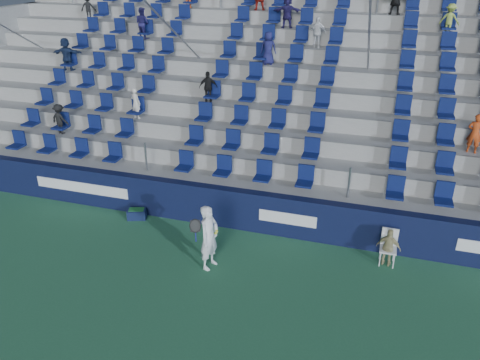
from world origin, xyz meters
name	(u,v)px	position (x,y,z in m)	size (l,w,h in m)	color
ground	(197,295)	(0.00, 0.00, 0.00)	(70.00, 70.00, 0.00)	#2F6F48
sponsor_wall	(237,209)	(0.00, 3.15, 0.60)	(24.00, 0.32, 1.20)	#0E1436
grandstand	(278,106)	(-0.01, 8.25, 2.14)	(24.00, 8.17, 6.63)	#989893
tennis_player	(209,237)	(-0.09, 1.14, 0.86)	(0.69, 0.71, 1.72)	white
line_judge_chair	(389,244)	(4.18, 2.65, 0.54)	(0.42, 0.43, 0.94)	white
line_judge	(389,248)	(4.18, 2.50, 0.52)	(0.61, 0.25, 1.04)	tan
ball_bin	(137,213)	(-3.01, 2.75, 0.17)	(0.62, 0.51, 0.30)	#101A3D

